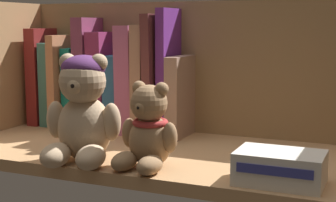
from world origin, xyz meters
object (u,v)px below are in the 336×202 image
(book_10, at_px, (171,72))
(small_product_box, at_px, (280,168))
(book_7, at_px, (135,79))
(book_6, at_px, (120,92))
(book_5, at_px, (105,80))
(teddy_bear_smaller, at_px, (148,131))
(book_0, at_px, (45,76))
(book_1, at_px, (58,84))
(book_4, at_px, (91,73))
(book_9, at_px, (161,75))
(book_2, at_px, (69,80))
(book_3, at_px, (79,87))
(book_11, at_px, (183,96))
(teddy_bear_larger, at_px, (82,111))
(book_8, at_px, (150,79))

(book_10, bearing_deg, small_product_box, -42.09)
(book_7, bearing_deg, book_6, 180.00)
(book_5, distance_m, teddy_bear_smaller, 0.32)
(book_5, bearing_deg, teddy_bear_smaller, -48.11)
(book_0, distance_m, book_1, 0.04)
(book_6, bearing_deg, book_4, 180.00)
(book_4, distance_m, book_6, 0.08)
(book_6, xyz_separation_m, book_9, (0.09, 0.00, 0.04))
(book_2, bearing_deg, book_4, 0.00)
(small_product_box, bearing_deg, book_3, 153.44)
(book_2, bearing_deg, book_0, 180.00)
(book_2, xyz_separation_m, book_9, (0.21, 0.00, 0.02))
(book_11, relative_size, teddy_bear_larger, 0.91)
(book_4, bearing_deg, teddy_bear_smaller, -43.81)
(teddy_bear_smaller, bearing_deg, book_3, 139.35)
(book_5, height_order, book_10, book_10)
(book_7, xyz_separation_m, book_10, (0.08, 0.00, 0.02))
(book_0, bearing_deg, book_8, 0.00)
(book_2, distance_m, book_6, 0.12)
(book_4, relative_size, small_product_box, 1.94)
(book_6, height_order, book_11, book_11)
(book_3, relative_size, book_11, 1.07)
(book_0, height_order, teddy_bear_larger, book_0)
(book_0, xyz_separation_m, teddy_bear_larger, (0.25, -0.24, -0.02))
(teddy_bear_smaller, height_order, small_product_box, teddy_bear_smaller)
(book_3, height_order, book_7, book_7)
(book_11, xyz_separation_m, teddy_bear_larger, (-0.07, -0.24, 0.00))
(book_1, relative_size, small_product_box, 1.50)
(book_0, height_order, book_7, book_7)
(book_5, relative_size, teddy_bear_smaller, 1.53)
(book_6, relative_size, teddy_bear_larger, 0.90)
(book_3, relative_size, book_8, 0.78)
(book_8, xyz_separation_m, small_product_box, (0.31, -0.24, -0.08))
(book_10, relative_size, book_11, 1.58)
(book_2, distance_m, teddy_bear_larger, 0.31)
(book_9, bearing_deg, book_7, 180.00)
(teddy_bear_smaller, relative_size, small_product_box, 1.11)
(book_0, bearing_deg, book_6, 0.00)
(book_6, height_order, teddy_bear_larger, teddy_bear_larger)
(book_2, height_order, book_8, book_8)
(book_2, bearing_deg, book_1, 180.00)
(book_1, distance_m, teddy_bear_larger, 0.33)
(book_2, bearing_deg, book_6, 0.00)
(book_6, relative_size, book_7, 0.72)
(book_2, height_order, small_product_box, book_2)
(book_3, xyz_separation_m, book_7, (0.13, 0.00, 0.02))
(book_5, height_order, small_product_box, book_5)
(book_3, bearing_deg, teddy_bear_smaller, -40.65)
(small_product_box, bearing_deg, book_9, 140.16)
(book_6, height_order, book_10, book_10)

